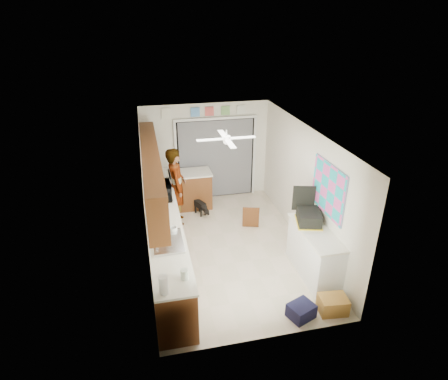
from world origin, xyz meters
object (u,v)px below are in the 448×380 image
soap_bottle (158,199)px  cardboard_box (333,304)px  paper_towel_roll (164,285)px  suitcase (309,217)px  microwave (161,191)px  dog (200,207)px  navy_crate (301,311)px  cup (174,230)px  man (177,186)px

soap_bottle → cardboard_box: (2.61, -2.63, -0.94)m
paper_towel_roll → cardboard_box: size_ratio=0.64×
paper_towel_roll → suitcase: paper_towel_roll is taller
microwave → dog: microwave is taller
suitcase → navy_crate: 1.73m
soap_bottle → cup: size_ratio=2.13×
suitcase → dog: size_ratio=1.13×
navy_crate → dog: size_ratio=0.83×
soap_bottle → dog: bearing=47.6°
soap_bottle → dog: size_ratio=0.61×
dog → paper_towel_roll: bearing=-131.3°
dog → microwave: bearing=-163.8°
paper_towel_roll → navy_crate: (2.15, 0.05, -0.96)m
cardboard_box → soap_bottle: bearing=134.7°
suitcase → dog: (-1.66, 2.44, -0.87)m
microwave → cardboard_box: 3.99m
soap_bottle → cardboard_box: soap_bottle is taller
cup → paper_towel_roll: bearing=-100.5°
suitcase → soap_bottle: bearing=169.0°
microwave → soap_bottle: bearing=161.1°
paper_towel_roll → dog: (1.12, 3.80, -0.90)m
cardboard_box → dog: bearing=112.9°
man → microwave: bearing=149.2°
soap_bottle → microwave: bearing=73.4°
suitcase → navy_crate: bearing=-100.2°
suitcase → dog: 3.08m
paper_towel_roll → cardboard_box: 2.86m
cup → navy_crate: bearing=-39.2°
suitcase → cardboard_box: (-0.07, -1.31, -0.91)m
cup → cardboard_box: (2.41, -1.52, -0.85)m
microwave → cardboard_box: bearing=-141.7°
cardboard_box → microwave: bearing=130.6°
suitcase → cup: bearing=-169.5°
man → dog: (0.56, 0.24, -0.72)m
cardboard_box → navy_crate: size_ratio=1.14×
microwave → cup: (0.10, -1.42, -0.11)m
soap_bottle → paper_towel_roll: soap_bottle is taller
suitcase → paper_towel_roll: bearing=-138.6°
suitcase → man: size_ratio=0.30×
microwave → dog: (0.93, 0.81, -0.91)m
navy_crate → man: size_ratio=0.22×
man → dog: man is taller
navy_crate → cardboard_box: bearing=0.0°
cup → man: 2.01m
soap_bottle → navy_crate: soap_bottle is taller
navy_crate → dog: bearing=105.4°
paper_towel_roll → cardboard_box: bearing=1.1°
cup → man: size_ratio=0.08×
paper_towel_roll → man: 3.61m
microwave → suitcase: microwave is taller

